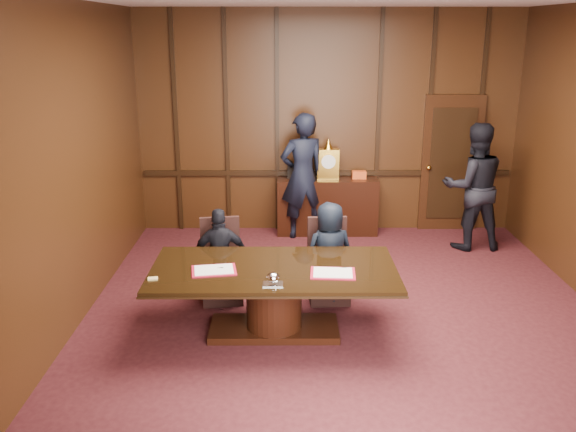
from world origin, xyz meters
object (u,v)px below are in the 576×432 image
object	(u,v)px
conference_table	(274,289)
signatory_left	(221,256)
sideboard	(327,204)
witness_left	(303,176)
witness_right	(473,187)
signatory_right	(329,253)

from	to	relation	value
conference_table	signatory_left	bearing A→B (deg)	129.09
sideboard	witness_left	world-z (taller)	witness_left
witness_left	witness_right	xyz separation A→B (m)	(2.51, -0.54, -0.04)
sideboard	signatory_left	size ratio (longest dim) A/B	1.36
witness_right	witness_left	bearing A→B (deg)	-14.31
conference_table	signatory_right	size ratio (longest dim) A/B	2.11
sideboard	conference_table	bearing A→B (deg)	-103.24
witness_left	witness_right	size ratio (longest dim) A/B	1.04
signatory_left	witness_right	bearing A→B (deg)	-157.89
sideboard	witness_right	bearing A→B (deg)	-18.36
conference_table	signatory_right	xyz separation A→B (m)	(0.65, 0.80, 0.11)
signatory_left	witness_right	size ratio (longest dim) A/B	0.62
conference_table	signatory_right	distance (m)	1.04
signatory_left	witness_left	xyz separation A→B (m)	(1.04, 2.44, 0.40)
conference_table	witness_right	xyz separation A→B (m)	(2.91, 2.70, 0.44)
sideboard	signatory_left	world-z (taller)	sideboard
witness_left	sideboard	bearing A→B (deg)	-176.35
witness_left	witness_right	distance (m)	2.57
signatory_right	witness_right	world-z (taller)	witness_right
witness_right	signatory_right	bearing A→B (deg)	37.92
sideboard	signatory_right	size ratio (longest dim) A/B	1.29
sideboard	conference_table	size ratio (longest dim) A/B	0.61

